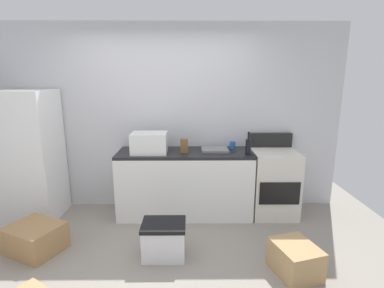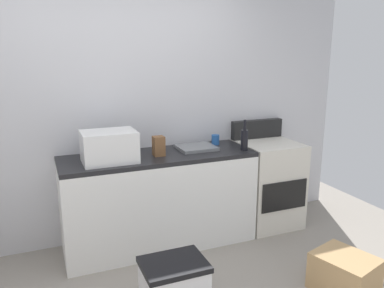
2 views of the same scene
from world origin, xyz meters
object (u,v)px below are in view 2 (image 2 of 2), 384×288
(cardboard_box_large, at_px, (344,274))
(storage_bin, at_px, (174,285))
(coffee_mug, at_px, (215,140))
(knife_block, at_px, (159,146))
(wine_bottle, at_px, (244,139))
(microwave, at_px, (109,147))
(stove_oven, at_px, (267,182))

(cardboard_box_large, relative_size, storage_bin, 0.96)
(coffee_mug, relative_size, knife_block, 0.56)
(coffee_mug, distance_m, cardboard_box_large, 1.71)
(cardboard_box_large, distance_m, storage_bin, 1.33)
(wine_bottle, distance_m, storage_bin, 1.55)
(microwave, xyz_separation_m, storage_bin, (0.25, -0.93, -0.84))
(storage_bin, bearing_deg, coffee_mug, 52.75)
(stove_oven, bearing_deg, knife_block, -177.99)
(knife_block, distance_m, cardboard_box_large, 1.87)
(stove_oven, bearing_deg, microwave, -177.54)
(wine_bottle, bearing_deg, stove_oven, 23.14)
(microwave, relative_size, coffee_mug, 4.60)
(coffee_mug, relative_size, storage_bin, 0.22)
(stove_oven, distance_m, cardboard_box_large, 1.34)
(stove_oven, xyz_separation_m, coffee_mug, (-0.56, 0.15, 0.48))
(microwave, bearing_deg, storage_bin, -74.79)
(wine_bottle, distance_m, coffee_mug, 0.36)
(microwave, height_order, wine_bottle, wine_bottle)
(microwave, height_order, storage_bin, microwave)
(stove_oven, distance_m, coffee_mug, 0.75)
(coffee_mug, relative_size, cardboard_box_large, 0.23)
(stove_oven, xyz_separation_m, knife_block, (-1.23, -0.04, 0.52))
(microwave, height_order, cardboard_box_large, microwave)
(coffee_mug, xyz_separation_m, cardboard_box_large, (0.42, -1.45, -0.80))
(coffee_mug, bearing_deg, storage_bin, -127.25)
(stove_oven, height_order, wine_bottle, wine_bottle)
(wine_bottle, xyz_separation_m, knife_block, (-0.82, 0.13, -0.02))
(stove_oven, distance_m, microwave, 1.78)
(microwave, xyz_separation_m, cardboard_box_large, (1.55, -1.23, -0.88))
(coffee_mug, bearing_deg, stove_oven, -15.09)
(microwave, height_order, coffee_mug, microwave)
(wine_bottle, height_order, knife_block, wine_bottle)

